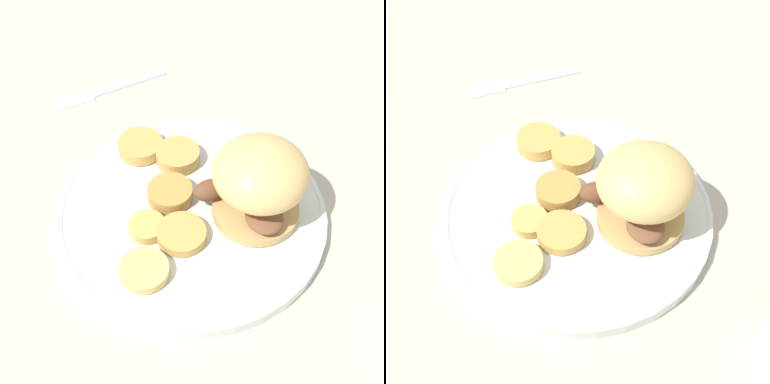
{
  "view_description": "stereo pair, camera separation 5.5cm",
  "coord_description": "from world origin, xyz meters",
  "views": [
    {
      "loc": [
        0.18,
        -0.31,
        0.46
      ],
      "look_at": [
        0.0,
        0.0,
        0.04
      ],
      "focal_mm": 50.0,
      "sensor_mm": 36.0,
      "label": 1
    },
    {
      "loc": [
        0.22,
        -0.28,
        0.46
      ],
      "look_at": [
        0.0,
        0.0,
        0.04
      ],
      "focal_mm": 50.0,
      "sensor_mm": 36.0,
      "label": 2
    }
  ],
  "objects": [
    {
      "name": "dinner_plate",
      "position": [
        0.0,
        0.0,
        0.01
      ],
      "size": [
        0.29,
        0.29,
        0.02
      ],
      "color": "silver",
      "rests_on": "ground_plane"
    },
    {
      "name": "ground_plane",
      "position": [
        0.0,
        0.0,
        0.0
      ],
      "size": [
        4.0,
        4.0,
        0.0
      ],
      "primitive_type": "plane",
      "color": "#B2A899"
    },
    {
      "name": "potato_round_4",
      "position": [
        0.01,
        -0.04,
        0.02
      ],
      "size": [
        0.05,
        0.05,
        0.01
      ],
      "primitive_type": "cylinder",
      "color": "tan",
      "rests_on": "dinner_plate"
    },
    {
      "name": "sandwich",
      "position": [
        0.06,
        0.03,
        0.07
      ],
      "size": [
        0.12,
        0.1,
        0.09
      ],
      "color": "tan",
      "rests_on": "dinner_plate"
    },
    {
      "name": "fork",
      "position": [
        -0.2,
        0.14,
        0.0
      ],
      "size": [
        0.1,
        0.14,
        0.0
      ],
      "color": "silver",
      "rests_on": "ground_plane"
    },
    {
      "name": "potato_round_2",
      "position": [
        -0.03,
        -0.0,
        0.02
      ],
      "size": [
        0.05,
        0.05,
        0.02
      ],
      "primitive_type": "cylinder",
      "color": "#BC8942",
      "rests_on": "dinner_plate"
    },
    {
      "name": "potato_round_0",
      "position": [
        -0.03,
        -0.05,
        0.02
      ],
      "size": [
        0.04,
        0.04,
        0.01
      ],
      "primitive_type": "cylinder",
      "color": "tan",
      "rests_on": "dinner_plate"
    },
    {
      "name": "potato_round_5",
      "position": [
        -0.0,
        -0.09,
        0.02
      ],
      "size": [
        0.05,
        0.05,
        0.01
      ],
      "primitive_type": "cylinder",
      "color": "#DBB766",
      "rests_on": "dinner_plate"
    },
    {
      "name": "potato_round_1",
      "position": [
        -0.05,
        0.05,
        0.02
      ],
      "size": [
        0.05,
        0.05,
        0.02
      ],
      "primitive_type": "cylinder",
      "color": "tan",
      "rests_on": "dinner_plate"
    },
    {
      "name": "potato_round_3",
      "position": [
        -0.09,
        0.05,
        0.02
      ],
      "size": [
        0.05,
        0.05,
        0.01
      ],
      "primitive_type": "cylinder",
      "color": "tan",
      "rests_on": "dinner_plate"
    }
  ]
}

